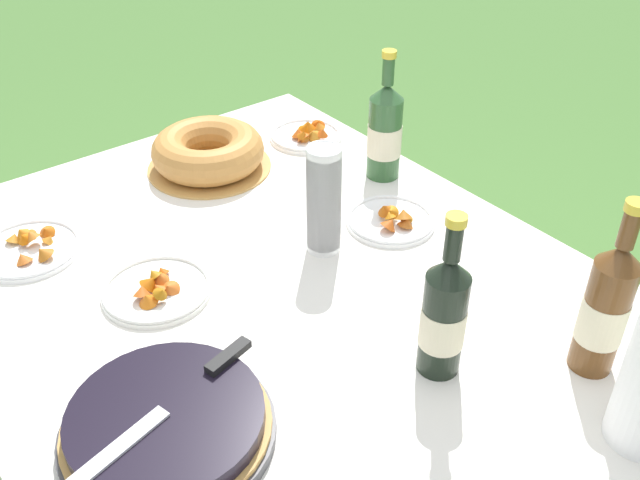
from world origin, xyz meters
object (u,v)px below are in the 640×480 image
at_px(berry_tart, 167,425).
at_px(cider_bottle_amber, 605,309).
at_px(snack_plate_near, 29,248).
at_px(bundt_cake, 208,151).
at_px(juice_bottle_red, 444,315).
at_px(snack_plate_left, 392,220).
at_px(snack_plate_far, 307,134).
at_px(cider_bottle_green, 385,132).
at_px(cup_stack, 324,201).
at_px(snack_plate_right, 157,289).
at_px(serving_knife, 178,398).

xyz_separation_m(berry_tart, cider_bottle_amber, (0.31, 0.65, 0.10)).
bearing_deg(snack_plate_near, bundt_cake, 99.10).
relative_size(juice_bottle_red, snack_plate_left, 1.57).
xyz_separation_m(cider_bottle_amber, snack_plate_far, (-0.98, 0.13, -0.11)).
bearing_deg(snack_plate_near, cider_bottle_green, 74.91).
bearing_deg(cup_stack, snack_plate_far, 146.80).
bearing_deg(juice_bottle_red, snack_plate_left, 147.45).
relative_size(cider_bottle_amber, snack_plate_near, 1.53).
bearing_deg(snack_plate_right, juice_bottle_red, 31.21).
distance_m(serving_knife, cup_stack, 0.53).
height_order(serving_knife, snack_plate_left, serving_knife).
xyz_separation_m(cider_bottle_green, juice_bottle_red, (0.55, -0.37, -0.00)).
bearing_deg(cup_stack, serving_knife, -63.34).
xyz_separation_m(berry_tart, cider_bottle_green, (-0.40, 0.81, 0.09)).
height_order(snack_plate_left, snack_plate_far, snack_plate_left).
bearing_deg(berry_tart, serving_knife, 104.27).
xyz_separation_m(bundt_cake, snack_plate_near, (0.08, -0.49, -0.04)).
distance_m(serving_knife, snack_plate_far, 1.00).
bearing_deg(berry_tart, cider_bottle_amber, 64.47).
xyz_separation_m(cider_bottle_green, snack_plate_near, (-0.22, -0.81, -0.11)).
relative_size(snack_plate_right, snack_plate_far, 1.11).
height_order(serving_knife, snack_plate_far, serving_knife).
xyz_separation_m(cider_bottle_green, snack_plate_far, (-0.27, -0.03, -0.10)).
distance_m(juice_bottle_red, snack_plate_right, 0.57).
relative_size(berry_tart, snack_plate_right, 1.56).
bearing_deg(cider_bottle_amber, snack_plate_far, 172.47).
bearing_deg(serving_knife, berry_tart, -0.00).
height_order(berry_tart, serving_knife, serving_knife).
distance_m(berry_tart, snack_plate_left, 0.71).
height_order(bundt_cake, snack_plate_near, bundt_cake).
distance_m(cider_bottle_green, snack_plate_far, 0.29).
relative_size(cider_bottle_green, snack_plate_near, 1.47).
distance_m(bundt_cake, snack_plate_near, 0.50).
bearing_deg(snack_plate_far, serving_knife, -48.60).
relative_size(serving_knife, snack_plate_right, 1.72).
relative_size(serving_knife, bundt_cake, 1.19).
distance_m(berry_tart, snack_plate_near, 0.62).
relative_size(berry_tart, snack_plate_far, 1.73).
xyz_separation_m(serving_knife, cider_bottle_amber, (0.32, 0.62, 0.06)).
bearing_deg(cider_bottle_green, cup_stack, -63.47).
xyz_separation_m(snack_plate_near, snack_plate_far, (-0.05, 0.78, 0.00)).
height_order(cider_bottle_green, juice_bottle_red, cider_bottle_green).
relative_size(berry_tart, snack_plate_left, 1.69).
bearing_deg(cider_bottle_amber, cider_bottle_green, 167.21).
distance_m(berry_tart, cider_bottle_amber, 0.73).
distance_m(bundt_cake, snack_plate_right, 0.50).
height_order(juice_bottle_red, snack_plate_left, juice_bottle_red).
distance_m(snack_plate_left, snack_plate_right, 0.54).
relative_size(cider_bottle_amber, snack_plate_far, 1.72).
xyz_separation_m(bundt_cake, cup_stack, (0.45, 0.01, 0.07)).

